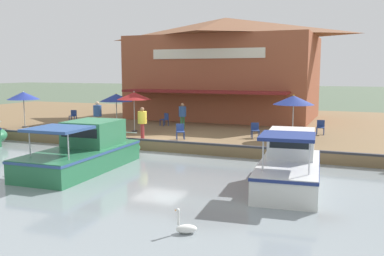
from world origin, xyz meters
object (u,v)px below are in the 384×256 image
(person_near_entrance, at_px, (142,119))
(motorboat_distant_upstream, at_px, (90,151))
(person_mid_patio, at_px, (97,112))
(swan, at_px, (186,228))
(patio_umbrella_back_row, at_px, (294,100))
(person_at_quay_edge, at_px, (182,113))
(patio_umbrella_by_entrance, at_px, (116,98))
(cafe_chair_facing_river, at_px, (180,131))
(patio_umbrella_near_quay_edge, at_px, (134,96))
(tree_upstream_bank, at_px, (183,63))
(cafe_chair_mid_patio, at_px, (255,129))
(motorboat_outer_channel, at_px, (290,165))
(tree_downstream_bank, at_px, (231,54))
(patio_umbrella_mid_patio_right, at_px, (23,96))
(cafe_chair_far_corner_seat, at_px, (73,115))
(waterfront_restaurant, at_px, (225,67))
(cafe_chair_under_first_umbrella, at_px, (165,119))
(cafe_chair_beside_entrance, at_px, (321,126))

(person_near_entrance, height_order, motorboat_distant_upstream, person_near_entrance)
(person_mid_patio, bearing_deg, swan, 41.60)
(patio_umbrella_back_row, xyz_separation_m, person_at_quay_edge, (-1.77, -7.28, -1.12))
(patio_umbrella_by_entrance, distance_m, cafe_chair_facing_river, 7.37)
(patio_umbrella_near_quay_edge, bearing_deg, tree_upstream_bank, -171.22)
(motorboat_distant_upstream, bearing_deg, patio_umbrella_by_entrance, -155.06)
(person_mid_patio, bearing_deg, cafe_chair_mid_patio, 93.46)
(motorboat_outer_channel, bearing_deg, cafe_chair_mid_patio, -156.79)
(cafe_chair_facing_river, xyz_separation_m, motorboat_distant_upstream, (5.62, -1.98, -0.28))
(tree_upstream_bank, distance_m, tree_downstream_bank, 5.15)
(patio_umbrella_mid_patio_right, distance_m, person_at_quay_edge, 10.66)
(person_near_entrance, distance_m, person_at_quay_edge, 4.55)
(cafe_chair_facing_river, distance_m, person_mid_patio, 6.48)
(cafe_chair_far_corner_seat, distance_m, motorboat_outer_channel, 20.03)
(person_near_entrance, xyz_separation_m, tree_upstream_bank, (-14.54, -3.73, 3.31))
(person_mid_patio, height_order, person_near_entrance, person_mid_patio)
(tree_downstream_bank, bearing_deg, swan, 14.38)
(cafe_chair_mid_patio, xyz_separation_m, motorboat_outer_channel, (7.15, 3.07, -0.29))
(patio_umbrella_by_entrance, bearing_deg, swan, 37.05)
(waterfront_restaurant, relative_size, cafe_chair_under_first_umbrella, 17.27)
(waterfront_restaurant, height_order, patio_umbrella_mid_patio_right, waterfront_restaurant)
(patio_umbrella_back_row, bearing_deg, cafe_chair_under_first_umbrella, -108.04)
(cafe_chair_mid_patio, relative_size, motorboat_distant_upstream, 0.12)
(waterfront_restaurant, relative_size, cafe_chair_beside_entrance, 17.27)
(cafe_chair_far_corner_seat, height_order, cafe_chair_facing_river, same)
(person_at_quay_edge, height_order, tree_downstream_bank, tree_downstream_bank)
(patio_umbrella_mid_patio_right, relative_size, motorboat_outer_channel, 0.37)
(patio_umbrella_by_entrance, bearing_deg, cafe_chair_beside_entrance, 94.72)
(patio_umbrella_back_row, xyz_separation_m, person_mid_patio, (0.70, -12.08, -1.01))
(tree_upstream_bank, relative_size, tree_downstream_bank, 0.84)
(cafe_chair_far_corner_seat, bearing_deg, patio_umbrella_mid_patio_right, -14.36)
(person_near_entrance, distance_m, tree_upstream_bank, 15.37)
(cafe_chair_beside_entrance, bearing_deg, patio_umbrella_back_row, -25.36)
(patio_umbrella_near_quay_edge, relative_size, tree_downstream_bank, 0.33)
(patio_umbrella_by_entrance, distance_m, patio_umbrella_near_quay_edge, 3.05)
(patio_umbrella_back_row, height_order, patio_umbrella_near_quay_edge, patio_umbrella_near_quay_edge)
(cafe_chair_mid_patio, bearing_deg, patio_umbrella_back_row, 92.51)
(waterfront_restaurant, bearing_deg, cafe_chair_beside_entrance, 48.77)
(cafe_chair_beside_entrance, xyz_separation_m, cafe_chair_mid_patio, (2.70, -3.29, 0.00))
(cafe_chair_beside_entrance, height_order, person_at_quay_edge, person_at_quay_edge)
(patio_umbrella_by_entrance, height_order, tree_downstream_bank, tree_downstream_bank)
(patio_umbrella_back_row, bearing_deg, cafe_chair_far_corner_seat, -98.90)
(tree_upstream_bank, bearing_deg, patio_umbrella_near_quay_edge, 8.78)
(person_mid_patio, bearing_deg, patio_umbrella_near_quay_edge, 98.35)
(patio_umbrella_near_quay_edge, bearing_deg, motorboat_outer_channel, 57.02)
(person_mid_patio, relative_size, tree_upstream_bank, 0.29)
(cafe_chair_facing_river, xyz_separation_m, person_at_quay_edge, (-3.85, -1.50, 0.58))
(cafe_chair_far_corner_seat, bearing_deg, patio_umbrella_by_entrance, 76.42)
(cafe_chair_under_first_umbrella, bearing_deg, person_at_quay_edge, 56.73)
(person_mid_patio, bearing_deg, patio_umbrella_mid_patio_right, -83.66)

